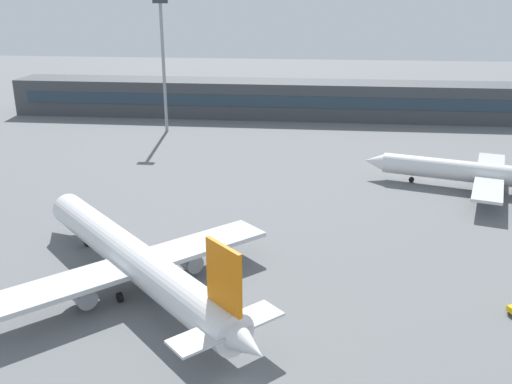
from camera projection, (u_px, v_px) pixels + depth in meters
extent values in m
plane|color=slate|center=(277.00, 212.00, 82.38)|extent=(400.00, 400.00, 0.00)
cube|color=#3F4247|center=(297.00, 99.00, 143.87)|extent=(144.81, 12.00, 9.00)
cube|color=#263847|center=(296.00, 102.00, 138.05)|extent=(137.57, 0.16, 2.80)
cylinder|color=silver|center=(132.00, 258.00, 60.55)|extent=(28.98, 29.41, 3.94)
cone|color=silver|center=(63.00, 204.00, 75.71)|extent=(5.71, 5.72, 3.75)
cone|color=silver|center=(247.00, 345.00, 45.53)|extent=(4.73, 4.75, 2.76)
cube|color=orange|center=(224.00, 277.00, 46.25)|extent=(3.47, 3.52, 5.71)
cube|color=silver|center=(227.00, 327.00, 47.56)|extent=(9.44, 9.34, 0.25)
cube|color=silver|center=(137.00, 264.00, 59.89)|extent=(25.70, 25.36, 0.52)
cylinder|color=gray|center=(188.00, 260.00, 64.00)|extent=(3.81, 3.82, 2.08)
cylinder|color=gray|center=(82.00, 294.00, 56.75)|extent=(3.81, 3.82, 2.08)
cylinder|color=black|center=(87.00, 242.00, 71.21)|extent=(1.02, 1.03, 1.04)
cylinder|color=black|center=(166.00, 282.00, 61.55)|extent=(1.02, 1.03, 1.04)
cylinder|color=black|center=(120.00, 297.00, 58.41)|extent=(1.02, 1.03, 1.04)
cylinder|color=silver|center=(484.00, 173.00, 90.37)|extent=(31.37, 12.30, 3.35)
cone|color=silver|center=(375.00, 161.00, 96.76)|extent=(4.44, 4.10, 3.18)
cube|color=silver|center=(490.00, 176.00, 90.13)|extent=(11.63, 26.55, 0.44)
cylinder|color=gray|center=(490.00, 174.00, 95.14)|extent=(3.21, 2.50, 1.76)
cylinder|color=gray|center=(487.00, 193.00, 85.95)|extent=(3.21, 2.50, 1.76)
cylinder|color=black|center=(411.00, 180.00, 95.28)|extent=(0.95, 0.59, 0.88)
cylinder|color=black|center=(494.00, 185.00, 92.53)|extent=(0.95, 0.59, 0.88)
cylinder|color=black|center=(493.00, 194.00, 88.55)|extent=(0.95, 0.59, 0.88)
cylinder|color=black|center=(510.00, 309.00, 56.50)|extent=(0.74, 0.54, 0.70)
cylinder|color=gray|center=(164.00, 70.00, 125.82)|extent=(0.70, 0.70, 27.94)
cube|color=#333338|center=(160.00, 0.00, 120.97)|extent=(3.20, 0.80, 1.20)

